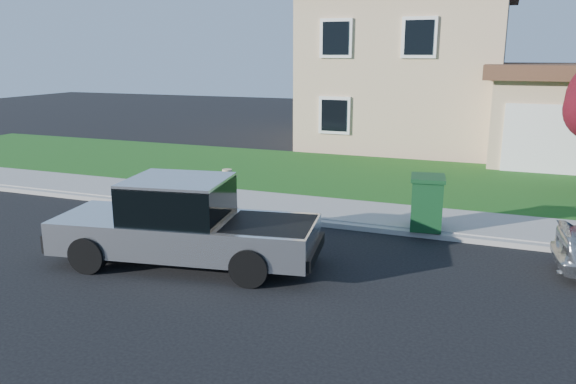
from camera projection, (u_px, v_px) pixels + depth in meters
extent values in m
plane|color=black|center=(262.00, 265.00, 10.91)|extent=(80.00, 80.00, 0.00)
cube|color=gray|center=(350.00, 226.00, 13.18)|extent=(40.00, 0.20, 0.12)
cube|color=gray|center=(361.00, 214.00, 14.18)|extent=(40.00, 2.00, 0.15)
cube|color=#184112|center=(394.00, 179.00, 18.27)|extent=(40.00, 7.00, 0.10)
cube|color=tan|center=(410.00, 72.00, 25.57)|extent=(8.00, 9.00, 6.40)
cube|color=tan|center=(570.00, 120.00, 20.98)|extent=(5.50, 6.00, 3.20)
cube|color=#4C2D1E|center=(576.00, 71.00, 20.55)|extent=(6.20, 6.80, 0.50)
cube|color=white|center=(336.00, 38.00, 21.87)|extent=(1.30, 0.10, 1.50)
cube|color=white|center=(419.00, 37.00, 20.76)|extent=(1.30, 0.10, 1.50)
cube|color=black|center=(334.00, 115.00, 22.59)|extent=(1.30, 0.10, 1.50)
cylinder|color=black|center=(88.00, 255.00, 10.49)|extent=(0.74, 0.37, 0.71)
cylinder|color=black|center=(129.00, 229.00, 12.03)|extent=(0.74, 0.37, 0.71)
cylinder|color=black|center=(249.00, 267.00, 9.86)|extent=(0.74, 0.37, 0.71)
cylinder|color=black|center=(271.00, 238.00, 11.40)|extent=(0.74, 0.37, 0.71)
cube|color=silver|center=(186.00, 234.00, 10.87)|extent=(5.24, 2.53, 0.63)
cube|color=black|center=(178.00, 200.00, 10.74)|extent=(2.08, 1.91, 0.75)
cube|color=silver|center=(177.00, 180.00, 10.64)|extent=(2.08, 1.91, 0.07)
cube|color=black|center=(270.00, 224.00, 10.46)|extent=(1.80, 1.73, 0.05)
cube|color=black|center=(69.00, 232.00, 11.41)|extent=(0.37, 1.67, 0.35)
cube|color=black|center=(315.00, 251.00, 10.40)|extent=(0.37, 1.67, 0.22)
cube|color=black|center=(165.00, 191.00, 11.80)|extent=(0.13, 0.21, 0.16)
imported|color=#E7AA7F|center=(228.00, 212.00, 11.84)|extent=(0.60, 0.44, 1.52)
cylinder|color=#CFB884|center=(227.00, 176.00, 11.66)|extent=(0.41, 0.41, 0.04)
cylinder|color=#CFB884|center=(227.00, 173.00, 11.64)|extent=(0.20, 0.20, 0.14)
cube|color=#103C1B|center=(427.00, 204.00, 12.62)|extent=(0.77, 0.87, 1.12)
cube|color=#103C1B|center=(428.00, 178.00, 12.47)|extent=(0.85, 0.95, 0.09)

